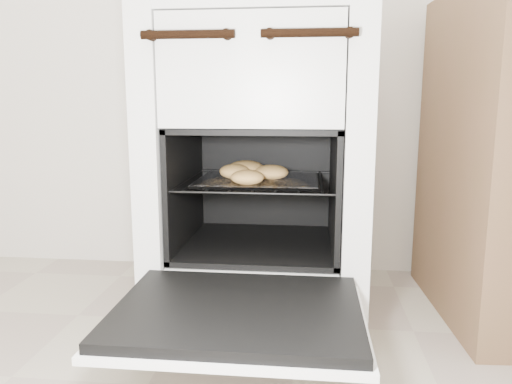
{
  "coord_description": "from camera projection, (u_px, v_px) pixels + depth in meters",
  "views": [
    {
      "loc": [
        0.03,
        -0.32,
        0.65
      ],
      "look_at": [
        -0.12,
        1.02,
        0.4
      ],
      "focal_mm": 35.0,
      "sensor_mm": 36.0,
      "label": 1
    }
  ],
  "objects": [
    {
      "name": "stove",
      "position": [
        261.0,
        167.0,
        1.51
      ],
      "size": [
        0.6,
        0.67,
        0.92
      ],
      "color": "white",
      "rests_on": "ground"
    },
    {
      "name": "oven_door",
      "position": [
        238.0,
        314.0,
        1.06
      ],
      "size": [
        0.54,
        0.42,
        0.04
      ],
      "color": "black",
      "rests_on": "stove"
    },
    {
      "name": "oven_rack",
      "position": [
        259.0,
        181.0,
        1.45
      ],
      "size": [
        0.44,
        0.42,
        0.01
      ],
      "color": "black",
      "rests_on": "stove"
    },
    {
      "name": "foil_sheet",
      "position": [
        258.0,
        180.0,
        1.43
      ],
      "size": [
        0.34,
        0.3,
        0.01
      ],
      "primitive_type": "cube",
      "color": "white",
      "rests_on": "oven_rack"
    },
    {
      "name": "baked_rolls",
      "position": [
        250.0,
        171.0,
        1.42
      ],
      "size": [
        0.21,
        0.31,
        0.04
      ],
      "color": "#DAA757",
      "rests_on": "foil_sheet"
    }
  ]
}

